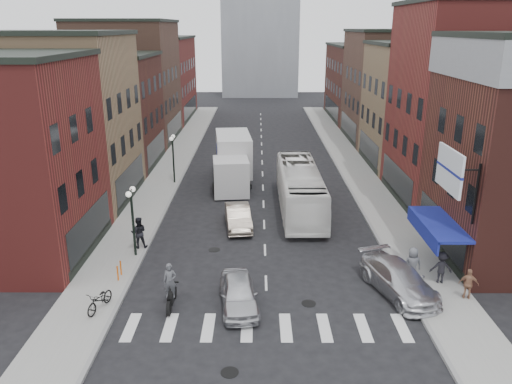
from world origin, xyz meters
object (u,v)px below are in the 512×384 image
at_px(streetlamp_near, 132,209).
at_px(motorcycle_rider, 171,287).
at_px(billboard_sign, 451,171).
at_px(curb_car, 399,280).
at_px(sedan_left_far, 238,217).
at_px(ped_left_solo, 139,232).
at_px(sedan_left_near, 239,293).
at_px(ped_right_b, 469,284).
at_px(ped_right_c, 412,265).
at_px(bike_rack, 119,270).
at_px(parked_bicycle, 100,300).
at_px(ped_right_a, 441,267).
at_px(streetlamp_far, 173,150).
at_px(box_truck, 233,161).
at_px(transit_bus, 300,189).

distance_m(streetlamp_near, motorcycle_rider, 6.35).
xyz_separation_m(billboard_sign, curb_car, (-2.09, -0.50, -5.38)).
distance_m(sedan_left_far, ped_left_solo, 6.68).
bearing_deg(sedan_left_near, ped_right_b, -4.66).
relative_size(ped_left_solo, ped_right_c, 1.01).
relative_size(bike_rack, ped_right_b, 0.52).
xyz_separation_m(parked_bicycle, ped_right_a, (16.51, 2.62, 0.34)).
distance_m(sedan_left_near, sedan_left_far, 9.82).
relative_size(streetlamp_far, sedan_left_near, 0.99).
bearing_deg(parked_bicycle, streetlamp_near, 104.24).
bearing_deg(ped_left_solo, ped_right_c, 154.69).
relative_size(streetlamp_near, motorcycle_rider, 1.83).
height_order(sedan_left_near, parked_bicycle, sedan_left_near).
height_order(streetlamp_near, parked_bicycle, streetlamp_near).
height_order(sedan_left_near, ped_left_solo, ped_left_solo).
distance_m(billboard_sign, ped_right_b, 5.45).
relative_size(streetlamp_near, ped_right_c, 2.20).
distance_m(parked_bicycle, ped_left_solo, 6.83).
height_order(motorcycle_rider, parked_bicycle, motorcycle_rider).
bearing_deg(streetlamp_near, box_truck, 70.87).
xyz_separation_m(motorcycle_rider, sedan_left_near, (3.16, 0.03, -0.35)).
height_order(streetlamp_far, curb_car, streetlamp_far).
bearing_deg(ped_right_a, ped_right_b, 122.73).
bearing_deg(ped_right_b, streetlamp_far, -32.55).
xyz_separation_m(bike_rack, parked_bicycle, (-0.07, -3.08, 0.09)).
bearing_deg(ped_right_b, ped_right_c, -21.90).
bearing_deg(transit_bus, ped_right_a, -60.67).
height_order(sedan_left_near, ped_right_c, ped_right_c).
bearing_deg(sedan_left_near, ped_left_solo, 126.28).
height_order(box_truck, transit_bus, box_truck).
xyz_separation_m(streetlamp_far, motorcycle_rider, (2.92, -19.32, -1.86)).
distance_m(box_truck, curb_car, 20.27).
bearing_deg(motorcycle_rider, curb_car, 4.46).
xyz_separation_m(sedan_left_near, curb_car, (7.83, 1.29, 0.04)).
bearing_deg(streetlamp_far, billboard_sign, -47.59).
relative_size(ped_right_b, ped_right_c, 0.82).
bearing_deg(ped_right_b, billboard_sign, -35.40).
xyz_separation_m(sedan_left_far, parked_bicycle, (-5.96, -10.30, -0.08)).
xyz_separation_m(bike_rack, transit_bus, (10.16, 10.45, 1.07)).
bearing_deg(ped_left_solo, sedan_left_near, 124.03).
bearing_deg(transit_bus, box_truck, 127.80).
xyz_separation_m(streetlamp_near, bike_rack, (-0.20, -2.70, -2.36)).
distance_m(sedan_left_far, ped_right_b, 14.61).
height_order(box_truck, ped_right_b, box_truck).
bearing_deg(ped_right_b, sedan_left_far, -24.05).
height_order(box_truck, ped_left_solo, box_truck).
xyz_separation_m(streetlamp_far, transit_bus, (9.96, -6.25, -1.29)).
distance_m(parked_bicycle, ped_right_c, 15.32).
bearing_deg(transit_bus, sedan_left_far, -143.47).
relative_size(transit_bus, curb_car, 2.25).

